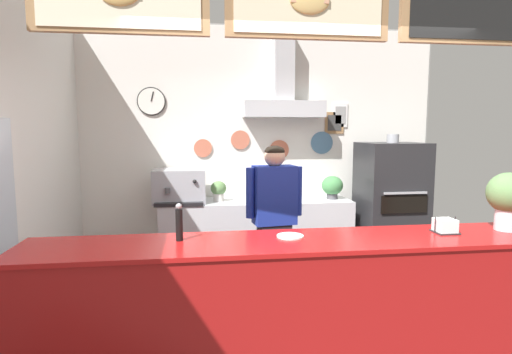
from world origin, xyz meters
TOP-DOWN VIEW (x-y plane):
  - back_wall_assembly at (0.01, 2.20)m, footprint 4.52×2.48m
  - service_counter at (0.00, -0.20)m, footprint 3.93×0.62m
  - back_prep_counter at (-0.10, 1.94)m, footprint 2.27×0.62m
  - pizza_oven at (1.50, 1.72)m, footprint 0.72×0.69m
  - shop_worker at (-0.07, 0.88)m, footprint 0.55×0.27m
  - espresso_machine at (-1.00, 1.92)m, footprint 0.60×0.51m
  - potted_rosemary at (0.14, 1.94)m, footprint 0.19×0.19m
  - potted_basil at (0.84, 1.92)m, footprint 0.26×0.26m
  - potted_thyme at (-0.55, 1.93)m, footprint 0.19×0.19m
  - basil_vase at (1.52, -0.15)m, footprint 0.31×0.31m
  - condiment_plate at (-0.14, -0.13)m, footprint 0.19×0.19m
  - napkin_holder at (1.01, -0.16)m, footprint 0.16×0.16m
  - pepper_grinder at (-0.90, -0.12)m, footprint 0.05×0.05m

SIDE VIEW (x-z plane):
  - back_prep_counter at x=-0.10m, z-range -0.01..0.91m
  - service_counter at x=0.00m, z-range 0.00..1.01m
  - pizza_oven at x=1.50m, z-range -0.05..1.66m
  - shop_worker at x=-0.07m, z-range 0.07..1.69m
  - condiment_plate at x=-0.14m, z-range 1.01..1.03m
  - potted_thyme at x=-0.55m, z-range 0.93..1.17m
  - potted_rosemary at x=0.14m, z-range 0.93..1.18m
  - napkin_holder at x=1.01m, z-range 1.00..1.12m
  - potted_basil at x=0.84m, z-range 0.94..1.22m
  - espresso_machine at x=-1.00m, z-range 0.92..1.30m
  - pepper_grinder at x=-0.90m, z-range 1.01..1.27m
  - basil_vase at x=1.52m, z-range 1.04..1.48m
  - back_wall_assembly at x=0.01m, z-range 0.10..3.15m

